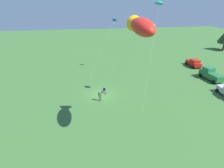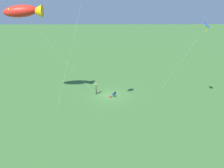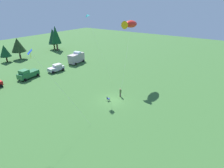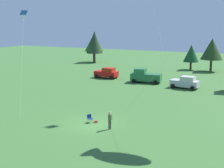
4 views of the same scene
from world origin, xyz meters
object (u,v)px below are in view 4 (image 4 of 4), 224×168
Objects in this scene: folding_chair at (90,118)px; backpack_on_grass at (96,121)px; car_red_sedan at (107,73)px; car_silver_compact at (185,82)px; person_kite_flyer at (110,119)px; kite_diamond_blue at (24,17)px; truck_green_flatbed at (145,76)px.

backpack_on_grass is at bearing 52.78° from folding_chair.
car_silver_compact is at bearing -10.22° from car_red_sedan.
person_kite_flyer is 21.77m from car_silver_compact.
person_kite_flyer is at bearing -18.34° from kite_diamond_blue.
person_kite_flyer is at bearing -90.27° from car_silver_compact.
truck_green_flatbed reaches higher than car_red_sedan.
folding_chair reaches higher than backpack_on_grass.
kite_diamond_blue reaches higher than backpack_on_grass.
car_silver_compact is at bearing 98.25° from person_kite_flyer.
kite_diamond_blue is at bearing -167.30° from folding_chair.
car_silver_compact is 25.23m from kite_diamond_blue.
person_kite_flyer is 2.12× the size of folding_chair.
person_kite_flyer is 0.41× the size of car_red_sedan.
backpack_on_grass is at bearing 164.02° from person_kite_flyer.
kite_diamond_blue reaches higher than person_kite_flyer.
folding_chair is 21.24m from car_silver_compact.
person_kite_flyer is at bearing 95.61° from truck_green_flatbed.
kite_diamond_blue reaches higher than truck_green_flatbed.
car_red_sedan reaches higher than backpack_on_grass.
backpack_on_grass is 22.39m from truck_green_flatbed.
backpack_on_grass is 0.06× the size of truck_green_flatbed.
car_red_sedan is 15.10m from car_silver_compact.
kite_diamond_blue is (-13.72, 4.55, 9.54)m from person_kite_flyer.
backpack_on_grass is 20.89m from car_silver_compact.
car_red_sedan is at bearing 174.61° from car_silver_compact.
folding_chair is at bearing 173.83° from person_kite_flyer.
folding_chair is 0.73m from backpack_on_grass.
car_silver_compact is at bearing 107.37° from folding_chair.
kite_diamond_blue is (-8.73, -18.88, 9.46)m from truck_green_flatbed.
car_red_sedan is at bearing 87.09° from kite_diamond_blue.
truck_green_flatbed is (-2.84, 22.19, 0.99)m from backpack_on_grass.
truck_green_flatbed reaches higher than backpack_on_grass.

